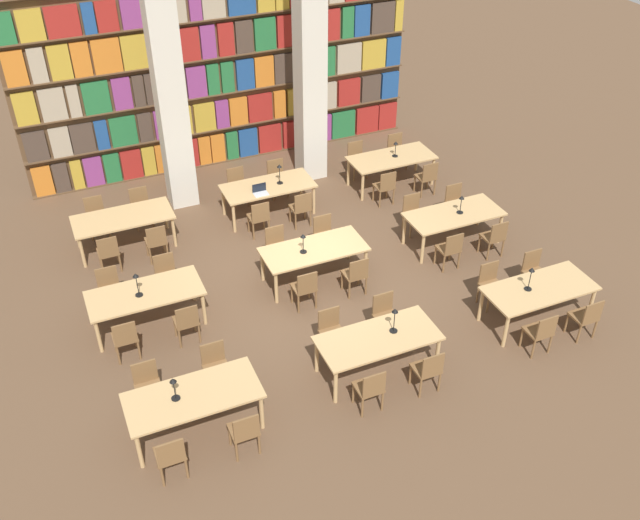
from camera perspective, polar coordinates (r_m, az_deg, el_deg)
ground_plane at (r=14.48m, az=-0.44°, el=-1.61°), size 40.00×40.00×0.00m
bookshelf_bank at (r=17.98m, az=-7.78°, el=15.66°), size 9.88×0.35×5.50m
pillar_left at (r=16.05m, az=-12.08°, el=13.88°), size 0.62×0.62×6.00m
pillar_center at (r=16.95m, az=-0.81°, el=15.82°), size 0.62×0.62×6.00m
reading_table_0 at (r=11.30m, az=-10.11°, el=-10.84°), size 2.08×0.94×0.76m
chair_0 at (r=10.90m, az=-11.86°, el=-15.04°), size 0.42×0.40×0.88m
chair_1 at (r=11.93m, az=-13.61°, el=-9.72°), size 0.42×0.40×0.88m
chair_2 at (r=11.03m, az=-6.04°, el=-13.45°), size 0.42×0.40×0.88m
chair_3 at (r=12.05m, az=-8.35°, el=-8.36°), size 0.42×0.40×0.88m
desk_lamp_0 at (r=11.04m, az=-11.63°, el=-9.79°), size 0.14×0.14×0.43m
reading_table_1 at (r=12.11m, az=4.66°, el=-6.45°), size 2.08×0.94×0.76m
chair_4 at (r=11.59m, az=4.04°, el=-10.20°), size 0.42×0.40×0.88m
chair_5 at (r=12.57m, az=0.92°, el=-5.65°), size 0.42×0.40×0.88m
chair_6 at (r=11.99m, az=8.64°, el=-8.65°), size 0.42×0.40×0.88m
chair_7 at (r=12.94m, az=5.24°, el=-4.38°), size 0.42×0.40×0.88m
desk_lamp_1 at (r=11.98m, az=5.99°, el=-4.49°), size 0.14×0.14×0.49m
reading_table_2 at (r=13.70m, az=17.14°, el=-2.37°), size 2.08×0.94×0.76m
chair_8 at (r=13.12m, az=17.23°, el=-5.50°), size 0.42×0.40×0.88m
chair_9 at (r=14.00m, az=13.51°, el=-1.82°), size 0.42×0.40×0.88m
chair_10 at (r=13.71m, az=20.52°, el=-4.28°), size 0.42×0.40×0.88m
chair_11 at (r=14.54m, az=16.74°, el=-0.83°), size 0.42×0.40×0.88m
desk_lamp_2 at (r=13.36m, az=16.52°, el=-1.15°), size 0.14×0.14×0.49m
reading_table_3 at (r=13.37m, az=-13.81°, el=-2.79°), size 2.08×0.94×0.76m
chair_12 at (r=12.88m, az=-15.32°, el=-6.01°), size 0.42×0.40×0.88m
chair_13 at (r=14.06m, az=-16.47°, el=-2.18°), size 0.42×0.40×0.88m
chair_14 at (r=12.97m, az=-10.63°, el=-4.84°), size 0.42×0.40×0.88m
chair_15 at (r=14.15m, az=-12.18°, el=-1.13°), size 0.42×0.40×0.88m
desk_lamp_3 at (r=13.08m, az=-14.47°, el=-1.62°), size 0.14×0.14×0.49m
reading_table_4 at (r=14.10m, az=-0.49°, el=0.68°), size 2.08×0.94×0.76m
chair_16 at (r=13.50m, az=-1.21°, el=-2.22°), size 0.42×0.40×0.88m
chair_17 at (r=14.65m, az=-3.47°, el=1.14°), size 0.42×0.40×0.88m
chair_18 at (r=13.86m, az=2.88°, el=-1.14°), size 0.42×0.40×0.88m
chair_19 at (r=14.97m, az=0.36°, el=2.06°), size 0.42×0.40×0.88m
desk_lamp_4 at (r=13.80m, az=-1.37°, el=1.61°), size 0.14×0.14×0.42m
reading_table_5 at (r=15.45m, az=10.66°, el=3.45°), size 2.08×0.94×0.76m
chair_20 at (r=14.78m, az=10.36°, el=0.90°), size 0.42×0.40×0.88m
chair_21 at (r=15.83m, az=7.48°, el=3.79°), size 0.42×0.40×0.88m
chair_22 at (r=15.33m, az=13.77°, el=1.81°), size 0.42×0.40×0.88m
chair_23 at (r=16.35m, az=10.77°, el=4.55°), size 0.42×0.40×0.88m
desk_lamp_5 at (r=15.31m, az=11.24°, el=4.61°), size 0.14×0.14×0.42m
reading_table_6 at (r=15.63m, az=-15.48°, el=3.11°), size 2.08×0.94×0.76m
chair_24 at (r=15.07m, az=-16.58°, el=0.64°), size 0.42×0.40×0.88m
chair_25 at (r=16.35m, az=-17.48°, el=3.44°), size 0.42×0.40×0.88m
chair_26 at (r=15.15m, az=-12.97°, el=1.50°), size 0.42×0.40×0.88m
chair_27 at (r=16.43m, az=-14.14°, el=4.22°), size 0.42×0.40×0.88m
reading_table_7 at (r=16.24m, az=-4.18°, el=5.74°), size 2.08×0.94×0.76m
chair_28 at (r=15.60m, az=-4.89°, el=3.45°), size 0.42×0.40×0.88m
chair_29 at (r=16.84m, az=-6.62°, el=5.97°), size 0.42×0.40×0.88m
chair_30 at (r=15.88m, az=-1.51°, el=4.23°), size 0.42×0.40×0.88m
chair_31 at (r=17.10m, az=-3.44°, el=6.66°), size 0.42×0.40×0.88m
desk_lamp_6 at (r=16.11m, az=-3.26°, el=7.16°), size 0.14×0.14×0.48m
laptop at (r=15.88m, az=-4.79°, el=5.45°), size 0.32×0.22×0.21m
reading_table_8 at (r=17.48m, az=5.74°, el=7.98°), size 2.08×0.94×0.76m
chair_32 at (r=16.76m, az=5.24°, el=5.90°), size 0.42×0.40×0.88m
chair_33 at (r=17.93m, az=2.97°, el=8.14°), size 0.42×0.40×0.88m
chair_34 at (r=17.26m, az=8.55°, el=6.60°), size 0.42×0.40×0.88m
chair_35 at (r=18.40m, az=6.15°, el=8.75°), size 0.42×0.40×0.88m
desk_lamp_7 at (r=17.36m, az=6.07°, el=9.03°), size 0.14×0.14×0.40m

